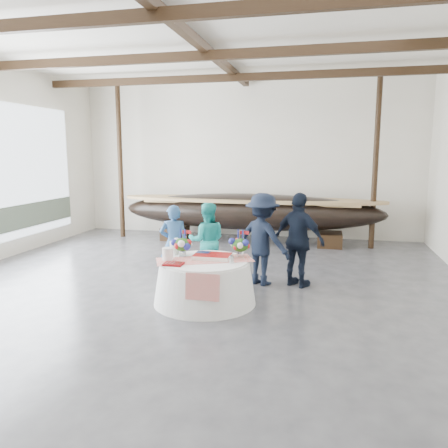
# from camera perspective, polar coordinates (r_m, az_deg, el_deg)

# --- Properties ---
(floor) EXTENTS (10.00, 12.00, 0.01)m
(floor) POSITION_cam_1_polar(r_m,az_deg,el_deg) (7.56, -5.36, -9.74)
(floor) COLOR #3D3D42
(floor) RESTS_ON ground
(wall_back) EXTENTS (10.00, 0.02, 4.50)m
(wall_back) POSITION_cam_1_polar(r_m,az_deg,el_deg) (12.97, 2.96, 8.41)
(wall_back) COLOR silver
(wall_back) RESTS_ON ground
(ceiling) EXTENTS (10.00, 12.00, 0.01)m
(ceiling) POSITION_cam_1_polar(r_m,az_deg,el_deg) (7.42, -5.94, 25.21)
(ceiling) COLOR white
(ceiling) RESTS_ON wall_back
(pavilion_structure) EXTENTS (9.80, 11.76, 4.50)m
(pavilion_structure) POSITION_cam_1_polar(r_m,az_deg,el_deg) (8.08, -3.83, 20.29)
(pavilion_structure) COLOR black
(pavilion_structure) RESTS_ON ground
(longboat_display) EXTENTS (7.21, 1.44, 1.35)m
(longboat_display) POSITION_cam_1_polar(r_m,az_deg,el_deg) (11.96, 3.36, 1.65)
(longboat_display) COLOR black
(longboat_display) RESTS_ON ground
(banquet_table) EXTENTS (1.69, 1.69, 0.73)m
(banquet_table) POSITION_cam_1_polar(r_m,az_deg,el_deg) (7.26, -2.52, -7.49)
(banquet_table) COLOR white
(banquet_table) RESTS_ON ground
(tabletop_items) EXTENTS (1.65, 1.14, 0.40)m
(tabletop_items) POSITION_cam_1_polar(r_m,az_deg,el_deg) (7.31, -2.41, -3.22)
(tabletop_items) COLOR red
(tabletop_items) RESTS_ON banquet_table
(guest_woman_blue) EXTENTS (0.62, 0.49, 1.49)m
(guest_woman_blue) POSITION_cam_1_polar(r_m,az_deg,el_deg) (8.39, -6.56, -2.55)
(guest_woman_blue) COLOR #274E7E
(guest_woman_blue) RESTS_ON ground
(guest_woman_teal) EXTENTS (0.85, 0.74, 1.50)m
(guest_woman_teal) POSITION_cam_1_polar(r_m,az_deg,el_deg) (8.57, -2.22, -2.19)
(guest_woman_teal) COLOR #22B0A9
(guest_woman_teal) RESTS_ON ground
(guest_man_left) EXTENTS (1.28, 1.08, 1.72)m
(guest_man_left) POSITION_cam_1_polar(r_m,az_deg,el_deg) (8.18, 5.05, -1.98)
(guest_man_left) COLOR black
(guest_man_left) RESTS_ON ground
(guest_man_right) EXTENTS (1.10, 0.87, 1.75)m
(guest_man_right) POSITION_cam_1_polar(r_m,az_deg,el_deg) (8.12, 9.76, -2.09)
(guest_man_right) COLOR black
(guest_man_right) RESTS_ON ground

